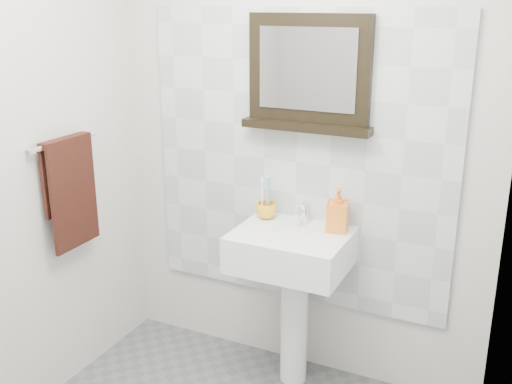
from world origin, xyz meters
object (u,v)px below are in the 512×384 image
pedestal_sink (292,266)px  soap_dispenser (338,210)px  framed_mirror (309,76)px  toothbrush_cup (266,211)px  hand_towel (70,184)px

pedestal_sink → soap_dispenser: soap_dispenser is taller
pedestal_sink → soap_dispenser: size_ratio=4.40×
pedestal_sink → framed_mirror: bearing=92.6°
toothbrush_cup → soap_dispenser: size_ratio=0.47×
soap_dispenser → hand_towel: bearing=-167.6°
pedestal_sink → framed_mirror: size_ratio=1.49×
hand_towel → pedestal_sink: bearing=21.5°
hand_towel → soap_dispenser: bearing=22.7°
framed_mirror → hand_towel: bearing=-149.8°
pedestal_sink → hand_towel: 1.16m
pedestal_sink → framed_mirror: framed_mirror is taller
framed_mirror → hand_towel: (-1.00, -0.58, -0.51)m
toothbrush_cup → pedestal_sink: bearing=-30.4°
toothbrush_cup → hand_towel: 0.98m
toothbrush_cup → hand_towel: (-0.82, -0.51, 0.18)m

